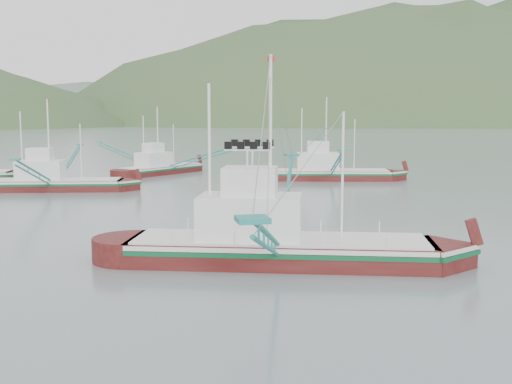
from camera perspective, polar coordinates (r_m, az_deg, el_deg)
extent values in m
plane|color=slate|center=(32.04, 2.12, -7.00)|extent=(1200.00, 1200.00, 0.00)
cube|color=#450D0B|center=(33.43, 2.16, -6.03)|extent=(16.23, 8.54, 2.09)
cube|color=silver|center=(33.24, 2.17, -4.54)|extent=(15.96, 8.53, 0.23)
cube|color=#0B512A|center=(33.29, 2.16, -4.98)|extent=(15.96, 8.55, 0.23)
cube|color=silver|center=(33.20, 2.17, -4.19)|extent=(15.42, 8.11, 0.13)
cube|color=silver|center=(33.12, -0.54, -2.27)|extent=(5.98, 4.72, 2.30)
cube|color=silver|center=(32.87, -0.54, 0.97)|extent=(3.27, 2.99, 1.46)
cylinder|color=white|center=(32.64, 1.29, 3.87)|extent=(0.17, 0.17, 9.42)
cylinder|color=white|center=(33.06, -4.15, 2.67)|extent=(0.15, 0.15, 8.00)
cylinder|color=white|center=(32.69, 7.70, 1.33)|extent=(0.13, 0.13, 6.59)
cube|color=#450D0B|center=(67.25, -17.43, 0.27)|extent=(13.73, 5.42, 1.78)
cube|color=silver|center=(67.16, -17.45, 0.91)|extent=(13.47, 5.45, 0.20)
cube|color=#0B512A|center=(67.19, -17.45, 0.72)|extent=(13.47, 5.47, 0.20)
cube|color=silver|center=(67.15, -17.46, 1.06)|extent=(13.04, 5.15, 0.11)
cube|color=silver|center=(67.40, -18.59, 1.84)|extent=(4.81, 3.45, 1.96)
cube|color=silver|center=(67.28, -18.64, 3.20)|extent=(2.57, 2.27, 1.25)
cylinder|color=white|center=(66.98, -17.96, 4.43)|extent=(0.14, 0.14, 8.01)
cylinder|color=white|center=(67.73, -20.13, 3.86)|extent=(0.12, 0.12, 6.81)
cylinder|color=white|center=(66.31, -15.31, 3.46)|extent=(0.11, 0.11, 5.61)
cube|color=#450D0B|center=(74.68, 6.56, 1.21)|extent=(14.48, 6.61, 1.87)
cube|color=silver|center=(74.60, 6.56, 1.82)|extent=(14.22, 6.62, 0.21)
cube|color=#0B512A|center=(74.63, 6.56, 1.64)|extent=(14.22, 6.64, 0.21)
cube|color=silver|center=(74.59, 6.57, 1.96)|extent=(13.75, 6.28, 0.11)
cube|color=silver|center=(74.38, 5.50, 2.72)|extent=(5.19, 3.91, 2.05)
cube|color=silver|center=(74.27, 5.52, 4.01)|extent=(2.81, 2.52, 1.31)
cylinder|color=white|center=(74.29, 6.25, 5.16)|extent=(0.15, 0.15, 8.40)
cylinder|color=white|center=(74.10, 4.08, 4.69)|extent=(0.13, 0.13, 7.14)
cylinder|color=white|center=(74.71, 8.74, 4.16)|extent=(0.11, 0.11, 5.88)
cube|color=#450D0B|center=(82.34, -8.47, 1.71)|extent=(11.33, 11.06, 1.67)
cube|color=silver|center=(82.28, -8.48, 2.21)|extent=(11.20, 10.93, 0.18)
cube|color=#0B512A|center=(82.29, -8.48, 2.06)|extent=(11.21, 10.95, 0.18)
cube|color=silver|center=(82.26, -8.48, 2.32)|extent=(10.76, 10.51, 0.10)
cube|color=silver|center=(81.29, -9.10, 2.87)|extent=(4.85, 4.81, 1.83)
cube|color=silver|center=(81.20, -9.12, 3.93)|extent=(2.83, 2.82, 1.17)
cylinder|color=white|center=(81.74, -8.73, 4.89)|extent=(0.13, 0.13, 7.50)
cylinder|color=white|center=(79.97, -9.96, 4.42)|extent=(0.12, 0.12, 6.38)
cylinder|color=white|center=(83.92, -7.34, 4.20)|extent=(0.10, 0.10, 5.25)
ellipsoid|color=#364F28|center=(522.48, 17.04, 5.95)|extent=(684.00, 432.00, 306.00)
ellipsoid|color=slate|center=(591.44, -7.74, 6.30)|extent=(960.00, 400.00, 240.00)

